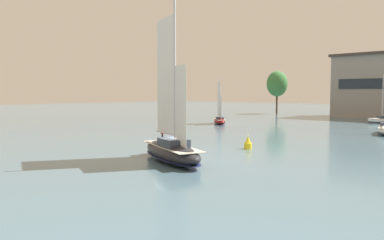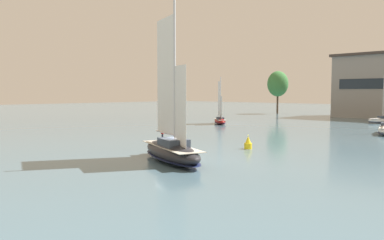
{
  "view_description": "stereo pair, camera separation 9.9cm",
  "coord_description": "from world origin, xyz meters",
  "views": [
    {
      "loc": [
        26.71,
        -25.48,
        6.82
      ],
      "look_at": [
        0.0,
        3.0,
        3.99
      ],
      "focal_mm": 35.0,
      "sensor_mm": 36.0,
      "label": 1
    },
    {
      "loc": [
        26.79,
        -25.42,
        6.82
      ],
      "look_at": [
        0.0,
        3.0,
        3.99
      ],
      "focal_mm": 35.0,
      "sensor_mm": 36.0,
      "label": 2
    }
  ],
  "objects": [
    {
      "name": "tree_shore_center",
      "position": [
        -36.88,
        83.0,
        9.76
      ],
      "size": [
        6.77,
        6.77,
        13.94
      ],
      "color": "#4C3828",
      "rests_on": "ground"
    },
    {
      "name": "channel_buoy",
      "position": [
        0.71,
        12.23,
        0.68
      ],
      "size": [
        0.94,
        0.94,
        1.73
      ],
      "color": "yellow",
      "rests_on": "ground"
    },
    {
      "name": "sailboat_moored_mid_channel",
      "position": [
        -24.93,
        38.42,
        0.85
      ],
      "size": [
        7.04,
        6.46,
        10.3
      ],
      "color": "maroon",
      "rests_on": "ground"
    },
    {
      "name": "sailboat_main",
      "position": [
        0.02,
        -0.01,
        1.22
      ],
      "size": [
        11.89,
        7.13,
        15.79
      ],
      "color": "#232328",
      "rests_on": "ground"
    },
    {
      "name": "ground_plane",
      "position": [
        0.0,
        0.0,
        0.0
      ],
      "size": [
        400.0,
        400.0,
        0.0
      ],
      "primitive_type": "plane",
      "color": "slate"
    }
  ]
}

